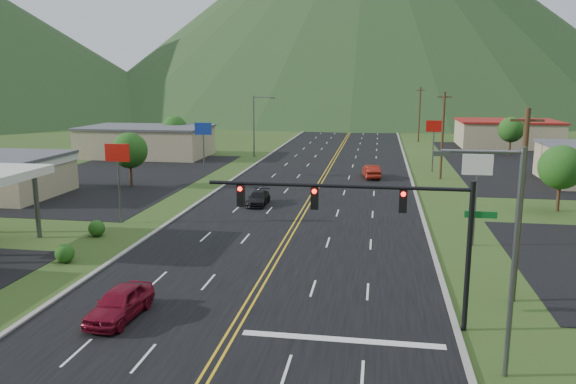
% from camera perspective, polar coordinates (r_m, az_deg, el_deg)
% --- Properties ---
extents(traffic_signal, '(13.10, 0.43, 7.00)m').
position_cam_1_polar(traffic_signal, '(25.88, 9.29, -2.29)').
color(traffic_signal, black).
rests_on(traffic_signal, ground).
extents(streetlight_east, '(3.28, 0.25, 9.00)m').
position_cam_1_polar(streetlight_east, '(22.58, 21.30, -5.35)').
color(streetlight_east, '#59595E').
rests_on(streetlight_east, ground).
extents(streetlight_west, '(3.28, 0.25, 9.00)m').
position_cam_1_polar(streetlight_west, '(83.38, -3.29, 7.12)').
color(streetlight_west, '#59595E').
rests_on(streetlight_west, ground).
extents(building_west_far, '(18.40, 11.40, 4.50)m').
position_cam_1_polar(building_west_far, '(86.78, -14.18, 5.02)').
color(building_west_far, tan).
rests_on(building_west_far, ground).
extents(building_east_far, '(16.40, 12.40, 4.50)m').
position_cam_1_polar(building_east_far, '(103.86, 21.35, 5.58)').
color(building_east_far, tan).
rests_on(building_east_far, ground).
extents(pole_sign_west_a, '(2.00, 0.18, 6.40)m').
position_cam_1_polar(pole_sign_west_a, '(46.36, -16.91, 3.05)').
color(pole_sign_west_a, '#59595E').
rests_on(pole_sign_west_a, ground).
extents(pole_sign_west_b, '(2.00, 0.18, 6.40)m').
position_cam_1_polar(pole_sign_west_b, '(66.67, -8.61, 5.82)').
color(pole_sign_west_b, '#59595E').
rests_on(pole_sign_west_b, ground).
extents(pole_sign_east_a, '(2.00, 0.18, 6.40)m').
position_cam_1_polar(pole_sign_east_a, '(40.23, 18.65, 1.74)').
color(pole_sign_east_a, '#59595E').
rests_on(pole_sign_east_a, ground).
extents(pole_sign_east_b, '(2.00, 0.18, 6.40)m').
position_cam_1_polar(pole_sign_east_b, '(71.76, 14.61, 5.97)').
color(pole_sign_east_b, '#59595E').
rests_on(pole_sign_east_b, ground).
extents(tree_west_a, '(3.84, 3.84, 5.82)m').
position_cam_1_polar(tree_west_a, '(62.50, -15.80, 4.08)').
color(tree_west_a, '#382314').
rests_on(tree_west_a, ground).
extents(tree_west_b, '(3.84, 3.84, 5.82)m').
position_cam_1_polar(tree_west_b, '(89.20, -11.43, 6.36)').
color(tree_west_b, '#382314').
rests_on(tree_west_b, ground).
extents(tree_east_a, '(3.84, 3.84, 5.82)m').
position_cam_1_polar(tree_east_a, '(54.03, 26.01, 2.27)').
color(tree_east_a, '#382314').
rests_on(tree_east_a, ground).
extents(tree_east_b, '(3.84, 3.84, 5.82)m').
position_cam_1_polar(tree_east_b, '(91.62, 21.73, 5.91)').
color(tree_east_b, '#382314').
rests_on(tree_east_b, ground).
extents(utility_pole_a, '(1.60, 0.28, 10.00)m').
position_cam_1_polar(utility_pole_a, '(30.68, 22.52, -1.26)').
color(utility_pole_a, '#382314').
rests_on(utility_pole_a, ground).
extents(utility_pole_b, '(1.60, 0.28, 10.00)m').
position_cam_1_polar(utility_pole_b, '(66.85, 15.43, 5.62)').
color(utility_pole_b, '#382314').
rests_on(utility_pole_b, ground).
extents(utility_pole_c, '(1.60, 0.28, 10.00)m').
position_cam_1_polar(utility_pole_c, '(106.59, 13.21, 7.74)').
color(utility_pole_c, '#382314').
rests_on(utility_pole_c, ground).
extents(utility_pole_d, '(1.60, 0.28, 10.00)m').
position_cam_1_polar(utility_pole_d, '(146.48, 12.19, 8.70)').
color(utility_pole_d, '#382314').
rests_on(utility_pole_d, ground).
extents(car_red_near, '(2.09, 4.62, 1.54)m').
position_cam_1_polar(car_red_near, '(28.70, -16.72, -10.82)').
color(car_red_near, maroon).
rests_on(car_red_near, ground).
extents(car_dark_mid, '(1.73, 4.23, 1.23)m').
position_cam_1_polar(car_dark_mid, '(51.57, -3.04, -0.67)').
color(car_dark_mid, black).
rests_on(car_dark_mid, ground).
extents(car_red_far, '(2.33, 4.86, 1.54)m').
position_cam_1_polar(car_red_far, '(66.26, 8.46, 2.06)').
color(car_red_far, maroon).
rests_on(car_red_far, ground).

